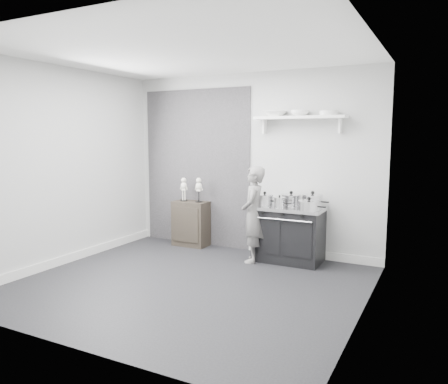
% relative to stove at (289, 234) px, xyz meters
% --- Properties ---
extents(ground, '(4.00, 4.00, 0.00)m').
position_rel_stove_xyz_m(ground, '(-0.74, -1.48, -0.40)').
color(ground, black).
rests_on(ground, ground).
extents(room_shell, '(4.02, 3.62, 2.71)m').
position_rel_stove_xyz_m(room_shell, '(-0.83, -1.33, 1.24)').
color(room_shell, '#ADAEAB').
rests_on(room_shell, ground).
extents(wall_shelf, '(1.30, 0.26, 0.24)m').
position_rel_stove_xyz_m(wall_shelf, '(0.06, 0.20, 1.61)').
color(wall_shelf, white).
rests_on(wall_shelf, room_shell).
extents(stove, '(0.98, 0.61, 0.79)m').
position_rel_stove_xyz_m(stove, '(0.00, 0.00, 0.00)').
color(stove, black).
rests_on(stove, ground).
extents(side_cabinet, '(0.56, 0.32, 0.72)m').
position_rel_stove_xyz_m(side_cabinet, '(-1.69, 0.13, -0.04)').
color(side_cabinet, black).
rests_on(side_cabinet, ground).
extents(child, '(0.43, 0.55, 1.35)m').
position_rel_stove_xyz_m(child, '(-0.44, -0.25, 0.28)').
color(child, slate).
rests_on(child, ground).
extents(pot_front_left, '(0.33, 0.24, 0.20)m').
position_rel_stove_xyz_m(pot_front_left, '(-0.33, -0.10, 0.47)').
color(pot_front_left, silver).
rests_on(pot_front_left, stove).
extents(pot_back_left, '(0.38, 0.29, 0.20)m').
position_rel_stove_xyz_m(pot_back_left, '(-0.02, 0.14, 0.47)').
color(pot_back_left, silver).
rests_on(pot_back_left, stove).
extents(pot_back_right, '(0.37, 0.29, 0.22)m').
position_rel_stove_xyz_m(pot_back_right, '(0.30, 0.10, 0.48)').
color(pot_back_right, silver).
rests_on(pot_back_right, stove).
extents(pot_front_right, '(0.37, 0.28, 0.18)m').
position_rel_stove_xyz_m(pot_front_right, '(0.34, -0.20, 0.46)').
color(pot_front_right, silver).
rests_on(pot_front_right, stove).
extents(pot_front_center, '(0.25, 0.17, 0.17)m').
position_rel_stove_xyz_m(pot_front_center, '(-0.09, -0.14, 0.46)').
color(pot_front_center, silver).
rests_on(pot_front_center, stove).
extents(skeleton_full, '(0.12, 0.08, 0.43)m').
position_rel_stove_xyz_m(skeleton_full, '(-1.82, 0.13, 0.54)').
color(skeleton_full, beige).
rests_on(skeleton_full, side_cabinet).
extents(skeleton_torso, '(0.12, 0.08, 0.44)m').
position_rel_stove_xyz_m(skeleton_torso, '(-1.54, 0.13, 0.55)').
color(skeleton_torso, beige).
rests_on(skeleton_torso, side_cabinet).
extents(bowl_large, '(0.31, 0.31, 0.08)m').
position_rel_stove_xyz_m(bowl_large, '(-0.29, 0.19, 1.68)').
color(bowl_large, white).
rests_on(bowl_large, wall_shelf).
extents(bowl_small, '(0.25, 0.25, 0.08)m').
position_rel_stove_xyz_m(bowl_small, '(0.06, 0.19, 1.68)').
color(bowl_small, white).
rests_on(bowl_small, wall_shelf).
extents(plate_stack, '(0.25, 0.25, 0.06)m').
position_rel_stove_xyz_m(plate_stack, '(0.47, 0.19, 1.67)').
color(plate_stack, silver).
rests_on(plate_stack, wall_shelf).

